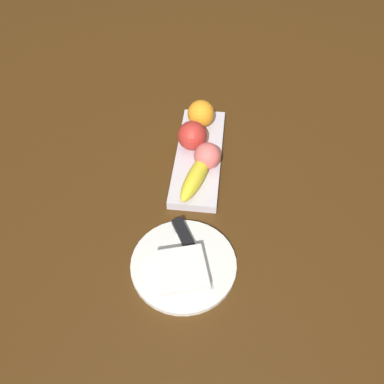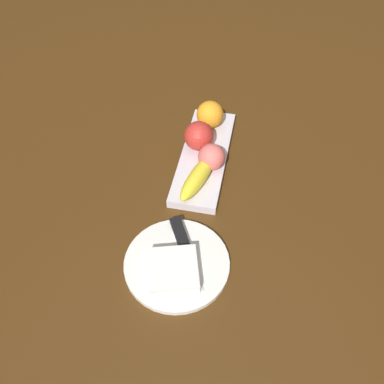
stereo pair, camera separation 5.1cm
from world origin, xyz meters
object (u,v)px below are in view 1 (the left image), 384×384
object	(u,v)px
fruit_tray	(199,156)
orange_near_apple	(201,114)
banana	(196,176)
apple	(192,136)
folded_napkin	(182,271)
dinner_plate	(184,264)
knife	(186,242)
peach	(207,156)

from	to	relation	value
fruit_tray	orange_near_apple	bearing A→B (deg)	-176.92
fruit_tray	banana	xyz separation A→B (m)	(0.10, 0.00, 0.03)
apple	folded_napkin	bearing A→B (deg)	3.01
banana	orange_near_apple	bearing A→B (deg)	18.00
apple	banana	xyz separation A→B (m)	(0.12, 0.02, -0.02)
dinner_plate	folded_napkin	world-z (taller)	folded_napkin
apple	knife	size ratio (longest dim) A/B	0.44
fruit_tray	banana	size ratio (longest dim) A/B	2.12
banana	orange_near_apple	world-z (taller)	orange_near_apple
dinner_plate	peach	bearing A→B (deg)	174.89
fruit_tray	knife	distance (m)	0.26
banana	peach	distance (m)	0.06
dinner_plate	folded_napkin	size ratio (longest dim) A/B	2.24
apple	dinner_plate	xyz separation A→B (m)	(0.33, 0.02, -0.05)
apple	dinner_plate	distance (m)	0.34
orange_near_apple	banana	bearing A→B (deg)	2.39
peach	folded_napkin	world-z (taller)	peach
orange_near_apple	dinner_plate	size ratio (longest dim) A/B	0.33
banana	dinner_plate	distance (m)	0.21
fruit_tray	folded_napkin	world-z (taller)	folded_napkin
peach	dinner_plate	xyz separation A→B (m)	(0.27, -0.02, -0.05)
banana	peach	size ratio (longest dim) A/B	2.47
banana	dinner_plate	world-z (taller)	banana
fruit_tray	orange_near_apple	world-z (taller)	orange_near_apple
fruit_tray	peach	world-z (taller)	peach
banana	orange_near_apple	xyz separation A→B (m)	(-0.21, -0.01, 0.02)
dinner_plate	knife	distance (m)	0.05
fruit_tray	banana	world-z (taller)	banana
fruit_tray	dinner_plate	bearing A→B (deg)	0.00
orange_near_apple	knife	size ratio (longest dim) A/B	0.42
fruit_tray	orange_near_apple	xyz separation A→B (m)	(-0.11, -0.01, 0.05)
orange_near_apple	dinner_plate	xyz separation A→B (m)	(0.42, 0.01, -0.05)
fruit_tray	folded_napkin	size ratio (longest dim) A/B	3.51
fruit_tray	dinner_plate	distance (m)	0.31
banana	folded_napkin	world-z (taller)	banana
apple	folded_napkin	world-z (taller)	apple
fruit_tray	peach	xyz separation A→B (m)	(0.04, 0.02, 0.04)
folded_napkin	knife	distance (m)	0.08
apple	orange_near_apple	size ratio (longest dim) A/B	1.03
dinner_plate	knife	xyz separation A→B (m)	(-0.05, -0.00, 0.01)
knife	fruit_tray	bearing A→B (deg)	150.96
banana	knife	world-z (taller)	banana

